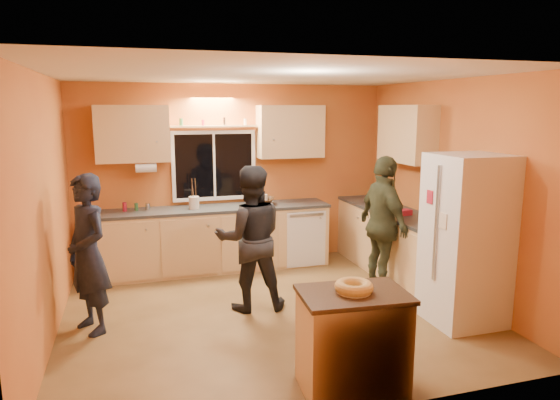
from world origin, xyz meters
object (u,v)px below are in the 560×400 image
object	(u,v)px
island	(352,340)
person_center	(250,238)
person_left	(88,254)
refrigerator	(466,240)
person_right	(383,225)

from	to	relation	value
island	person_center	bearing A→B (deg)	106.48
island	person_left	distance (m)	2.77
person_left	refrigerator	bearing A→B (deg)	46.83
person_center	person_right	distance (m)	1.70
refrigerator	person_left	xyz separation A→B (m)	(-3.79, 0.89, -0.09)
refrigerator	person_center	world-z (taller)	refrigerator
person_left	person_right	bearing A→B (deg)	63.00
island	person_center	xyz separation A→B (m)	(-0.40, 1.86, 0.40)
refrigerator	person_center	bearing A→B (deg)	154.50
island	refrigerator	bearing A→B (deg)	31.51
refrigerator	person_right	size ratio (longest dim) A/B	1.06
refrigerator	person_right	xyz separation A→B (m)	(-0.39, 1.06, -0.05)
person_left	person_right	size ratio (longest dim) A/B	0.96
refrigerator	person_left	size ratio (longest dim) A/B	1.10
person_right	island	bearing A→B (deg)	144.03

